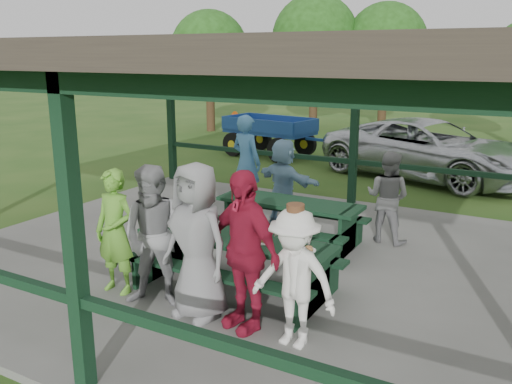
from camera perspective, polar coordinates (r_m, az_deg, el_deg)
The scene contains 19 objects.
ground at distance 8.58m, azimuth 1.38°, elevation -7.70°, with size 90.00×90.00×0.00m, color #264C17.
concrete_slab at distance 8.56m, azimuth 1.38°, elevation -7.39°, with size 10.00×8.00×0.10m, color slate.
pavilion_structure at distance 7.95m, azimuth 1.52°, elevation 13.97°, with size 10.60×8.60×3.24m.
picnic_table_near at distance 7.34m, azimuth -2.18°, elevation -6.76°, with size 2.74×1.39×0.75m.
picnic_table_far at distance 9.08m, azimuth 3.50°, elevation -2.65°, with size 2.42×1.39×0.75m.
table_setting at distance 7.29m, azimuth -2.66°, elevation -4.39°, with size 2.34×0.45×0.10m.
contestant_green at distance 7.40m, azimuth -14.60°, elevation -4.07°, with size 0.61×0.40×1.68m, color #60A72F.
contestant_grey_left at distance 6.87m, azimuth -10.48°, elevation -4.69°, with size 0.88×0.69×1.82m, color gray.
contestant_grey_mid at distance 6.49m, azimuth -6.25°, elevation -5.21°, with size 0.94×0.61×1.92m, color gray.
contestant_red at distance 6.20m, azimuth -1.33°, elevation -6.18°, with size 1.11×0.46×1.89m, color #A61935.
contestant_white_fedora at distance 5.91m, azimuth 4.04°, elevation -9.04°, with size 1.04×0.64×1.61m.
spectator_lblue at distance 10.08m, azimuth 2.90°, elevation 1.08°, with size 1.50×0.48×1.62m, color #84AFCD.
spectator_blue at distance 11.07m, azimuth -1.01°, elevation 3.17°, with size 0.71×0.46×1.94m, color teal.
spectator_grey at distance 9.37m, azimuth 13.69°, elevation -0.51°, with size 0.76×0.59×1.56m, color gray.
pickup_truck at distance 14.98m, azimuth 17.70°, elevation 4.30°, with size 2.57×5.57×1.55m, color silver.
farm_trailer at distance 17.51m, azimuth 1.44°, elevation 5.99°, with size 3.88×2.04×1.34m.
tree_far_left at distance 23.82m, azimuth 6.23°, elevation 15.76°, with size 3.62×3.62×5.65m.
tree_left at distance 23.91m, azimuth 13.50°, elevation 14.88°, with size 3.39×3.39×5.30m.
tree_edge_left at distance 23.20m, azimuth -4.94°, elevation 14.69°, with size 3.19×3.19×4.98m.
Camera 1 is at (3.70, -7.03, 3.23)m, focal length 38.00 mm.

